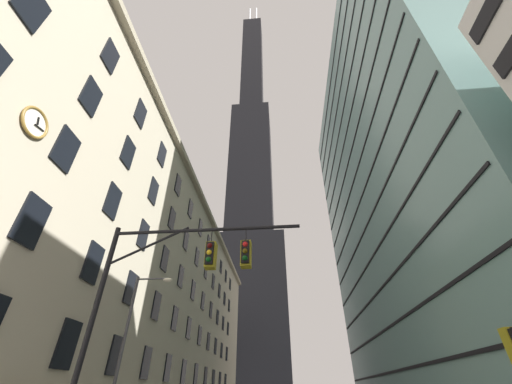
{
  "coord_description": "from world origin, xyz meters",
  "views": [
    {
      "loc": [
        -0.13,
        -7.63,
        1.85
      ],
      "look_at": [
        -2.65,
        20.19,
        20.87
      ],
      "focal_mm": 21.1,
      "sensor_mm": 36.0,
      "label": 1
    }
  ],
  "objects": [
    {
      "name": "glass_office_midrise",
      "position": [
        18.39,
        29.09,
        27.87
      ],
      "size": [
        14.88,
        48.03,
        55.74
      ],
      "color": "gray",
      "rests_on": "ground"
    },
    {
      "name": "traffic_signal_mast",
      "position": [
        -4.02,
        3.19,
        5.53
      ],
      "size": [
        7.75,
        0.63,
        7.57
      ],
      "color": "black",
      "rests_on": "sidewalk_left"
    },
    {
      "name": "station_building",
      "position": [
        -17.68,
        29.67,
        12.64
      ],
      "size": [
        14.04,
        71.35,
        25.32
      ],
      "color": "#B2A88E",
      "rests_on": "ground"
    },
    {
      "name": "dark_skyscraper",
      "position": [
        -11.5,
        94.9,
        68.34
      ],
      "size": [
        25.1,
        25.1,
        229.86
      ],
      "color": "black",
      "rests_on": "ground"
    },
    {
      "name": "street_lamppost",
      "position": [
        -8.69,
        9.9,
        4.77
      ],
      "size": [
        2.27,
        0.32,
        7.8
      ],
      "color": "#47474C",
      "rests_on": "sidewalk_left"
    }
  ]
}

